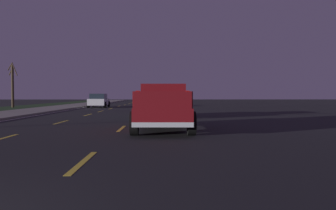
{
  "coord_description": "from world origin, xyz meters",
  "views": [
    {
      "loc": [
        -2.5,
        -3.39,
        1.42
      ],
      "look_at": [
        12.13,
        -3.72,
        0.96
      ],
      "focal_mm": 35.26,
      "sensor_mm": 36.0,
      "label": 1
    }
  ],
  "objects_px": {
    "pickup_truck": "(163,107)",
    "sedan_white": "(99,100)",
    "bare_tree_far": "(13,84)",
    "sedan_green": "(164,105)"
  },
  "relations": [
    {
      "from": "sedan_green",
      "to": "bare_tree_far",
      "type": "relative_size",
      "value": 0.87
    },
    {
      "from": "sedan_green",
      "to": "pickup_truck",
      "type": "bearing_deg",
      "value": 179.29
    },
    {
      "from": "pickup_truck",
      "to": "sedan_white",
      "type": "distance_m",
      "value": 24.58
    },
    {
      "from": "pickup_truck",
      "to": "sedan_white",
      "type": "xyz_separation_m",
      "value": [
        23.55,
        7.04,
        -0.13
      ]
    },
    {
      "from": "sedan_white",
      "to": "bare_tree_far",
      "type": "relative_size",
      "value": 0.88
    },
    {
      "from": "sedan_white",
      "to": "bare_tree_far",
      "type": "xyz_separation_m",
      "value": [
        0.17,
        9.63,
        1.81
      ]
    },
    {
      "from": "pickup_truck",
      "to": "sedan_green",
      "type": "distance_m",
      "value": 7.59
    },
    {
      "from": "pickup_truck",
      "to": "sedan_white",
      "type": "relative_size",
      "value": 1.23
    },
    {
      "from": "bare_tree_far",
      "to": "sedan_green",
      "type": "bearing_deg",
      "value": -133.89
    },
    {
      "from": "pickup_truck",
      "to": "sedan_white",
      "type": "bearing_deg",
      "value": 16.65
    }
  ]
}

